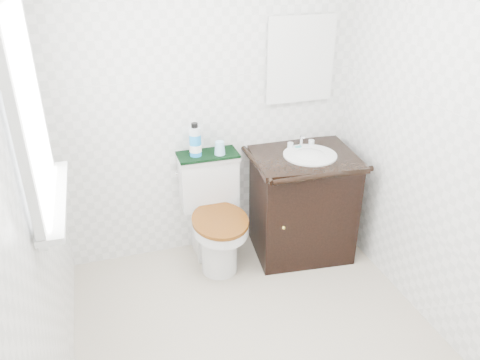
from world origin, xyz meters
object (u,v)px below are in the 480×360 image
toilet (214,219)px  mouthwash_bottle (195,141)px  trash_bin (279,235)px  cup (220,148)px  vanity (302,201)px

toilet → mouthwash_bottle: mouthwash_bottle is taller
mouthwash_bottle → trash_bin: bearing=-17.8°
toilet → cup: 0.54m
mouthwash_bottle → cup: size_ratio=2.49×
vanity → mouthwash_bottle: bearing=166.9°
vanity → mouthwash_bottle: 0.95m
toilet → mouthwash_bottle: 0.61m
toilet → trash_bin: 0.54m
vanity → mouthwash_bottle: (-0.77, 0.18, 0.52)m
mouthwash_bottle → toilet: bearing=-52.6°
vanity → cup: 0.77m
mouthwash_bottle → cup: (0.17, -0.03, -0.06)m
toilet → vanity: vanity is taller
toilet → trash_bin: size_ratio=2.56×
mouthwash_bottle → cup: bearing=-10.4°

